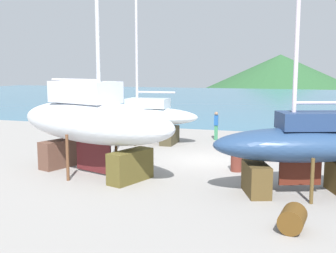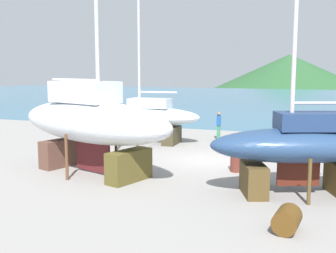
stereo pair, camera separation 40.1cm
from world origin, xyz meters
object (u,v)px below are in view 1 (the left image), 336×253
Objects in this scene: barrel_tipped_right at (292,219)px; sailboat_mid_port at (143,116)px; sailboat_small_center at (92,122)px; worker at (216,125)px; barrel_rust_near at (237,161)px; sailboat_far_slipway at (302,146)px; barrel_tar_black at (263,150)px.

sailboat_mid_port is at bearing 127.99° from barrel_tipped_right.
sailboat_mid_port is 7.44m from sailboat_small_center.
sailboat_mid_port is at bearing -159.29° from worker.
barrel_rust_near is (2.43, -7.37, -0.44)m from worker.
sailboat_far_slipway is 5.33× the size of worker.
sailboat_small_center reaches higher than sailboat_far_slipway.
barrel_rust_near is (5.58, 2.24, -1.71)m from sailboat_small_center.
barrel_tar_black is 8.85m from barrel_tipped_right.
barrel_tipped_right is at bearing -68.10° from barrel_rust_near.
sailboat_small_center is at bearing -142.47° from barrel_tar_black.
sailboat_far_slipway is at bearing -72.42° from worker.
sailboat_mid_port is at bearing 140.81° from barrel_rust_near.
sailboat_far_slipway reaches higher than worker.
worker is 1.91× the size of barrel_rust_near.
sailboat_mid_port is 5.57× the size of worker.
sailboat_far_slipway is at bearing 138.24° from sailboat_mid_port.
barrel_tipped_right is (8.72, -11.17, -1.21)m from sailboat_mid_port.
worker is at bearing -83.43° from sailboat_far_slipway.
sailboat_small_center is 13.22× the size of barrel_tar_black.
sailboat_small_center is 6.25m from barrel_rust_near.
worker is at bearing 109.92° from barrel_tipped_right.
barrel_rust_near is at bearing 111.90° from barrel_tipped_right.
barrel_tar_black is 1.05× the size of barrel_tipped_right.
sailboat_small_center is (-8.16, 0.25, 0.50)m from sailboat_far_slipway.
sailboat_far_slipway is at bearing 87.55° from barrel_tipped_right.
sailboat_far_slipway reaches higher than barrel_tar_black.
sailboat_small_center is at bearing -117.47° from worker.
barrel_tar_black is at bearing -91.50° from sailboat_far_slipway.
sailboat_small_center is 8.24m from barrel_tar_black.
sailboat_mid_port is 0.77× the size of sailboat_small_center.
barrel_rust_near is at bearing -64.41° from sailboat_far_slipway.
sailboat_far_slipway is 8.18m from sailboat_small_center.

